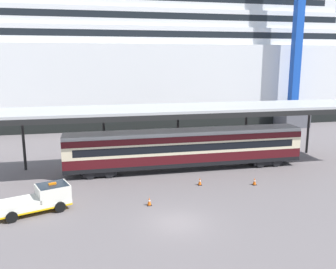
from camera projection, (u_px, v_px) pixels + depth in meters
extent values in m
plane|color=slate|center=(178.00, 222.00, 24.96)|extent=(400.00, 400.00, 0.00)
cube|color=black|center=(44.00, 110.00, 65.48)|extent=(120.19, 23.99, 4.04)
cube|color=white|center=(41.00, 73.00, 64.10)|extent=(120.19, 23.99, 9.42)
cube|color=white|center=(39.00, 37.00, 62.85)|extent=(110.57, 22.07, 2.79)
cube|color=black|center=(29.00, 32.00, 52.31)|extent=(105.76, 0.12, 1.00)
cube|color=white|center=(38.00, 21.00, 62.28)|extent=(106.15, 21.19, 2.79)
cube|color=black|center=(28.00, 12.00, 52.16)|extent=(101.53, 0.12, 1.00)
cube|color=white|center=(36.00, 4.00, 61.70)|extent=(101.73, 20.30, 2.79)
cube|color=#B8B8B8|center=(185.00, 108.00, 36.18)|extent=(40.01, 6.45, 0.25)
cube|color=black|center=(193.00, 117.00, 33.27)|extent=(40.01, 0.20, 0.50)
cylinder|color=black|center=(23.00, 141.00, 36.20)|extent=(0.28, 0.28, 6.15)
cylinder|color=black|center=(104.00, 137.00, 37.87)|extent=(0.28, 0.28, 6.15)
cylinder|color=black|center=(178.00, 134.00, 39.54)|extent=(0.28, 0.28, 6.15)
cylinder|color=black|center=(246.00, 131.00, 41.20)|extent=(0.28, 0.28, 6.15)
cylinder|color=black|center=(308.00, 128.00, 42.87)|extent=(0.28, 0.28, 6.15)
cube|color=black|center=(186.00, 161.00, 36.81)|extent=(24.10, 2.80, 0.40)
cube|color=#470F14|center=(186.00, 155.00, 36.68)|extent=(24.10, 2.80, 0.90)
cube|color=beige|center=(186.00, 145.00, 36.46)|extent=(24.10, 2.80, 1.20)
cube|color=black|center=(189.00, 148.00, 35.14)|extent=(22.17, 0.08, 0.72)
cube|color=#470F14|center=(186.00, 137.00, 36.28)|extent=(24.10, 2.80, 0.60)
cube|color=#ABABAB|center=(186.00, 132.00, 36.18)|extent=(24.10, 2.69, 0.36)
cube|color=black|center=(100.00, 171.00, 35.09)|extent=(3.20, 2.35, 0.50)
cylinder|color=black|center=(90.00, 175.00, 33.78)|extent=(0.84, 0.12, 0.84)
cylinder|color=black|center=(110.00, 174.00, 34.16)|extent=(0.84, 0.12, 0.84)
cube|color=black|center=(263.00, 160.00, 38.70)|extent=(3.20, 2.35, 0.50)
cylinder|color=black|center=(261.00, 164.00, 37.39)|extent=(0.84, 0.12, 0.84)
cylinder|color=black|center=(277.00, 163.00, 37.77)|extent=(0.84, 0.12, 0.84)
cube|color=silver|center=(33.00, 205.00, 26.51)|extent=(5.57, 3.63, 0.36)
cube|color=#F2B20C|center=(34.00, 206.00, 26.53)|extent=(5.58, 3.65, 0.12)
cube|color=silver|center=(53.00, 192.00, 27.11)|extent=(2.80, 2.58, 1.10)
cube|color=#19232D|center=(53.00, 187.00, 27.04)|extent=(2.58, 2.43, 0.44)
cube|color=orange|center=(52.00, 184.00, 26.98)|extent=(0.59, 0.38, 0.16)
cube|color=silver|center=(18.00, 203.00, 25.90)|extent=(3.39, 2.79, 0.36)
cylinder|color=black|center=(53.00, 198.00, 28.24)|extent=(0.84, 0.50, 0.80)
cylinder|color=black|center=(60.00, 207.00, 26.57)|extent=(0.84, 0.50, 0.80)
cylinder|color=black|center=(7.00, 207.00, 26.52)|extent=(0.84, 0.50, 0.80)
cylinder|color=black|center=(12.00, 217.00, 24.85)|extent=(0.84, 0.50, 0.80)
cube|color=black|center=(200.00, 185.00, 32.36)|extent=(0.36, 0.36, 0.04)
cone|color=#EA590F|center=(200.00, 181.00, 32.29)|extent=(0.30, 0.30, 0.66)
cylinder|color=white|center=(200.00, 181.00, 32.29)|extent=(0.17, 0.17, 0.09)
cube|color=black|center=(254.00, 185.00, 32.42)|extent=(0.36, 0.36, 0.04)
cone|color=#EA590F|center=(255.00, 181.00, 32.35)|extent=(0.30, 0.30, 0.64)
cylinder|color=white|center=(255.00, 181.00, 32.34)|extent=(0.17, 0.17, 0.09)
cube|color=black|center=(149.00, 205.00, 27.87)|extent=(0.36, 0.36, 0.04)
cone|color=#EA590F|center=(149.00, 201.00, 27.81)|extent=(0.30, 0.30, 0.63)
cylinder|color=white|center=(149.00, 201.00, 27.80)|extent=(0.17, 0.17, 0.09)
cube|color=#595960|center=(292.00, 119.00, 60.71)|extent=(4.40, 4.40, 2.40)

